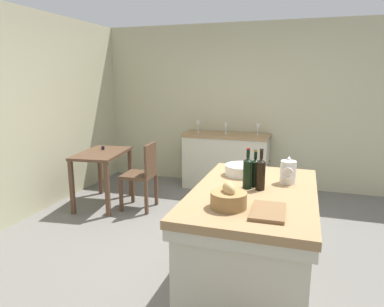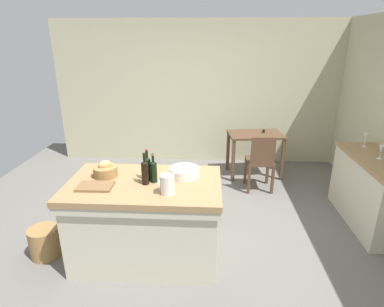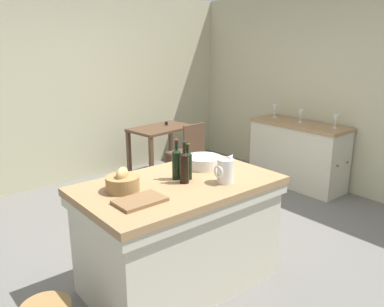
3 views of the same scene
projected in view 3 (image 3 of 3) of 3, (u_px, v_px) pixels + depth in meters
ground_plane at (189, 246)px, 3.90m from camera, size 6.76×6.76×0.00m
wall_back at (72, 90)px, 5.47m from camera, size 5.32×0.12×2.60m
wall_right at (344, 93)px, 5.13m from camera, size 0.12×5.20×2.60m
island_table at (179, 230)px, 3.19m from camera, size 1.56×0.94×0.89m
side_cabinet at (298, 154)px, 5.46m from camera, size 0.52×1.37×0.89m
writing_desk at (161, 135)px, 5.72m from camera, size 0.96×0.67×0.80m
wooden_chair at (188, 153)px, 5.32m from camera, size 0.42×0.42×0.91m
pitcher at (225, 171)px, 3.04m from camera, size 0.17×0.13×0.23m
wash_bowl at (203, 162)px, 3.42m from camera, size 0.31×0.31×0.10m
bread_basket at (123, 182)px, 2.88m from camera, size 0.25×0.25×0.18m
cutting_board at (140, 201)px, 2.68m from camera, size 0.34×0.23×0.02m
wine_bottle_dark at (188, 164)px, 3.11m from camera, size 0.07×0.07×0.30m
wine_bottle_amber at (177, 163)px, 3.10m from camera, size 0.07×0.07×0.33m
wine_bottle_green at (184, 166)px, 3.02m from camera, size 0.07×0.07×0.33m
wine_glass_far_left at (335, 119)px, 4.98m from camera, size 0.07×0.07×0.17m
wine_glass_left at (301, 114)px, 5.33m from camera, size 0.07×0.07×0.17m
wine_glass_middle at (275, 109)px, 5.68m from camera, size 0.07×0.07×0.18m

